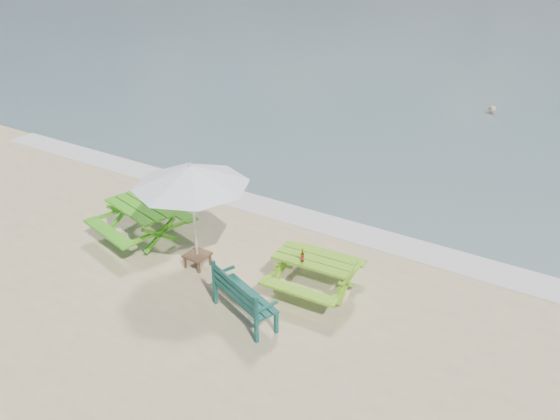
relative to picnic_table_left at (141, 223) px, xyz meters
The scene contains 8 objects.
foam_strip 3.86m from the picnic_table_left, 45.65° to the left, with size 22.00×0.90×0.01m, color silver.
picnic_table_left is the anchor object (origin of this frame).
picnic_table_right 4.21m from the picnic_table_left, ahead, with size 1.60×1.76×0.72m.
park_bench 3.72m from the picnic_table_left, 16.97° to the right, with size 1.50×0.96×0.88m.
side_table 1.81m from the picnic_table_left, ahead, with size 0.46×0.46×0.29m.
patio_umbrella 2.44m from the picnic_table_left, ahead, with size 2.29×2.29×2.24m.
beer_bottle 4.07m from the picnic_table_left, ahead, with size 0.07×0.07×0.26m.
swimmer 14.44m from the picnic_table_left, 72.11° to the left, with size 0.65×0.53×1.56m.
Camera 1 is at (5.52, -5.50, 6.16)m, focal length 35.00 mm.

